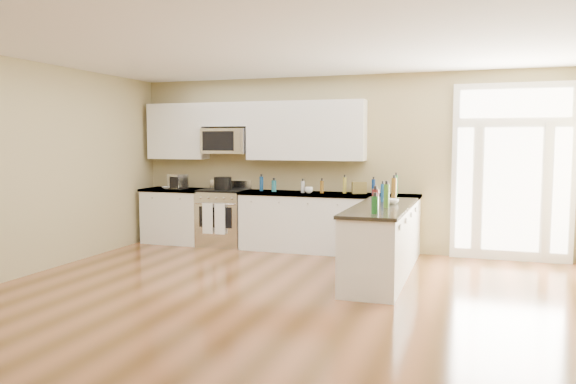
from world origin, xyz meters
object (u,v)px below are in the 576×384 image
(stockpot, at_px, (223,183))
(toaster_oven, at_px, (178,182))
(peninsula_cabinet, at_px, (381,245))
(kitchen_range, at_px, (224,217))

(stockpot, distance_m, toaster_oven, 0.82)
(peninsula_cabinet, xyz_separation_m, stockpot, (-2.87, 1.40, 0.63))
(peninsula_cabinet, relative_size, toaster_oven, 7.89)
(peninsula_cabinet, bearing_deg, kitchen_range, 153.36)
(kitchen_range, bearing_deg, stockpot, -74.32)
(peninsula_cabinet, height_order, kitchen_range, kitchen_range)
(stockpot, bearing_deg, kitchen_range, 105.68)
(kitchen_range, xyz_separation_m, toaster_oven, (-0.81, -0.09, 0.59))
(kitchen_range, distance_m, toaster_oven, 1.00)
(peninsula_cabinet, height_order, stockpot, stockpot)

